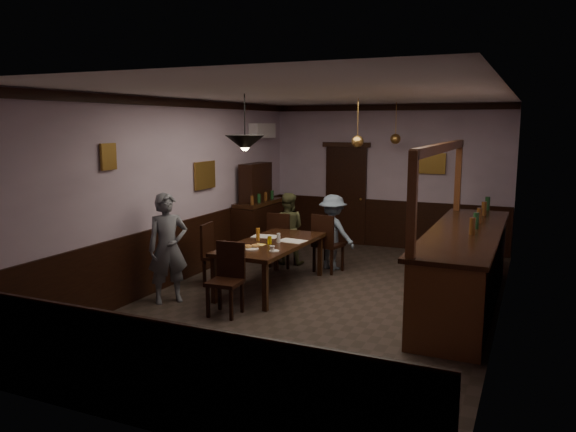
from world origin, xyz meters
The scene contains 31 objects.
room centered at (0.00, 0.00, 1.50)m, with size 5.01×8.01×3.01m.
dining_table centered at (-0.90, 0.22, 0.69)m, with size 1.04×2.22×0.75m.
chair_far_left centered at (-1.32, 1.50, 0.55)m, with size 0.45×0.45×1.01m.
chair_far_right centered at (-0.44, 1.48, 0.57)m, with size 0.54×0.54×1.04m.
chair_near centered at (-0.93, -1.10, 0.54)m, with size 0.46×0.46×0.99m.
chair_side centered at (-1.84, 0.03, 0.55)m, with size 0.49×0.49×1.01m.
person_standing centered at (-1.97, -1.01, 0.81)m, with size 0.59×0.39×1.61m, color slate.
person_seated_left centered at (-1.32, 1.78, 0.67)m, with size 0.65×0.51×1.34m, color brown.
person_seated_right centered at (-0.42, 1.76, 0.67)m, with size 0.87×0.50×1.35m, color slate.
newspaper_left centered at (-1.18, 0.58, 0.75)m, with size 0.42×0.30×0.01m, color silver.
newspaper_right centered at (-0.63, 0.42, 0.75)m, with size 0.42×0.30×0.01m, color silver.
napkin centered at (-0.97, -0.03, 0.75)m, with size 0.15×0.15×0.00m, color #F1CB59.
saucer centered at (-0.58, -0.34, 0.76)m, with size 0.15×0.15×0.01m, color white.
coffee_cup centered at (-0.60, -0.37, 0.80)m, with size 0.08×0.08×0.07m, color white.
pastry_plate centered at (-0.95, -0.36, 0.76)m, with size 0.22×0.22×0.01m, color white.
pastry_ring_a centered at (-1.02, -0.34, 0.79)m, with size 0.13×0.13×0.04m, color #C68C47.
pastry_ring_b centered at (-0.93, -0.26, 0.79)m, with size 0.13×0.13×0.04m, color #C68C47.
soda_can centered at (-0.86, 0.09, 0.81)m, with size 0.07×0.07×0.12m, color #FFEF15.
beer_glass centered at (-1.15, 0.25, 0.85)m, with size 0.06×0.06×0.20m, color #BF721E.
water_glass centered at (-0.78, 0.23, 0.82)m, with size 0.06×0.06×0.15m, color silver.
pepper_mill centered at (-1.29, -0.55, 0.82)m, with size 0.04×0.04×0.14m, color black.
sideboard centered at (-2.21, 2.32, 0.73)m, with size 0.49×1.38×1.82m.
bar_counter centered at (1.99, 0.56, 0.59)m, with size 0.96×4.13×2.32m.
door_back centered at (-0.90, 3.95, 1.05)m, with size 0.90×0.06×2.10m, color black.
ac_unit centered at (-2.38, 2.90, 2.45)m, with size 0.20×0.85×0.30m.
picture_left_small centered at (-2.46, -1.60, 2.15)m, with size 0.04×0.28×0.36m.
picture_left_large centered at (-2.46, 0.80, 1.70)m, with size 0.04×0.62×0.48m.
picture_back centered at (0.90, 3.96, 1.80)m, with size 0.55×0.04×0.42m.
pendant_iron centered at (-0.92, -0.58, 2.32)m, with size 0.56×0.56×0.79m.
pendant_brass_mid centered at (0.10, 1.46, 2.30)m, with size 0.20×0.20×0.81m.
pendant_brass_far centered at (0.30, 3.30, 2.30)m, with size 0.20×0.20×0.81m.
Camera 1 is at (2.86, -7.56, 2.59)m, focal length 35.00 mm.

